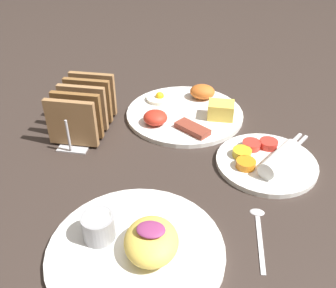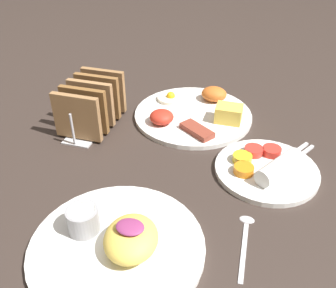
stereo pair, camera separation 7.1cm
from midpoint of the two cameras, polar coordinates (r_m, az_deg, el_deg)
name	(u,v)px [view 1 (the left image)]	position (r m, az deg, el deg)	size (l,w,h in m)	color
ground_plane	(149,163)	(0.71, -5.73, -3.06)	(3.00, 3.00, 0.00)	#332823
plate_breakfast	(187,111)	(0.85, 0.47, 4.95)	(0.26, 0.26, 0.05)	white
plate_condiments	(267,160)	(0.71, 12.13, -2.55)	(0.19, 0.19, 0.04)	white
plate_foreground	(136,245)	(0.55, -8.67, -15.21)	(0.25, 0.25, 0.06)	white
toast_rack	(83,109)	(0.81, -15.24, 5.03)	(0.10, 0.18, 0.10)	#B7B7BC
teaspoon	(259,226)	(0.60, 10.33, -12.33)	(0.02, 0.13, 0.01)	silver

